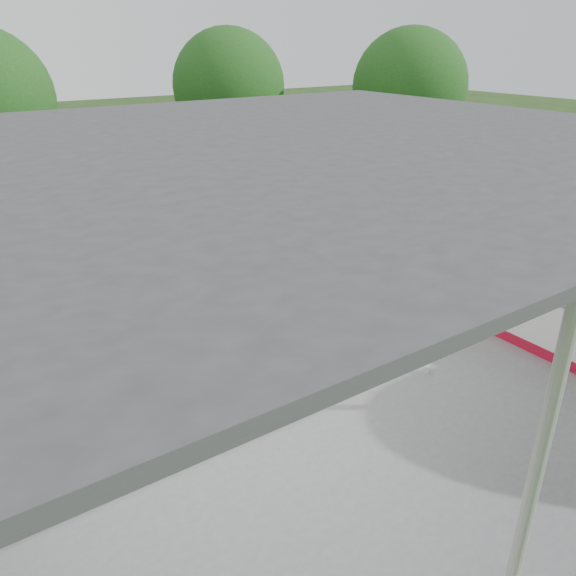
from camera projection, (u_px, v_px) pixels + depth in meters
ground at (270, 385)px, 9.50m from camera, size 100.00×100.00×0.00m
concrete_slab at (270, 384)px, 9.49m from camera, size 12.00×10.00×0.05m
pavilion_structure at (266, 148)px, 7.89m from camera, size 12.60×10.60×4.05m
dasher_board at (456, 291)px, 11.63m from camera, size 0.16×8.00×1.15m
tree_belt at (252, 149)px, 8.79m from camera, size 28.00×28.00×5.80m
rubber_mat at (242, 365)px, 9.97m from camera, size 3.31×3.10×0.02m
horse at (240, 315)px, 9.56m from camera, size 2.54×1.70×1.97m
handler at (366, 289)px, 11.03m from camera, size 0.40×0.61×1.65m
wash_bucket at (359, 336)px, 10.60m from camera, size 0.38×0.38×0.35m
soap_bottle_a at (382, 332)px, 10.79m from camera, size 0.17×0.17×0.33m
soap_bottle_b at (427, 368)px, 9.74m from camera, size 0.13×0.13×0.20m
hose_coil at (360, 326)px, 11.32m from camera, size 2.85×1.71×0.02m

